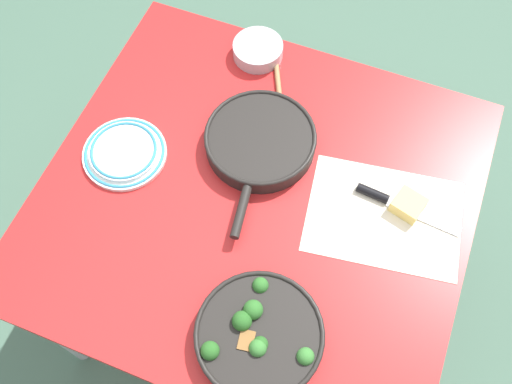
# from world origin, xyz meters

# --- Properties ---
(ground_plane) EXTENTS (14.00, 14.00, 0.00)m
(ground_plane) POSITION_xyz_m (0.00, 0.00, 0.00)
(ground_plane) COLOR #476B56
(dining_table_red) EXTENTS (1.09, 1.03, 0.77)m
(dining_table_red) POSITION_xyz_m (0.00, 0.00, 0.69)
(dining_table_red) COLOR red
(dining_table_red) RESTS_ON ground_plane
(skillet_broccoli) EXTENTS (0.34, 0.34, 0.07)m
(skillet_broccoli) POSITION_xyz_m (-0.14, 0.34, 0.80)
(skillet_broccoli) COLOR black
(skillet_broccoli) RESTS_ON dining_table_red
(skillet_eggs) EXTENTS (0.30, 0.44, 0.05)m
(skillet_eggs) POSITION_xyz_m (0.04, -0.14, 0.80)
(skillet_eggs) COLOR black
(skillet_eggs) RESTS_ON dining_table_red
(wooden_spoon) EXTENTS (0.18, 0.35, 0.02)m
(wooden_spoon) POSITION_xyz_m (0.05, -0.31, 0.78)
(wooden_spoon) COLOR #A87A4C
(wooden_spoon) RESTS_ON dining_table_red
(parchment_sheet) EXTENTS (0.42, 0.33, 0.00)m
(parchment_sheet) POSITION_xyz_m (-0.32, -0.06, 0.77)
(parchment_sheet) COLOR silver
(parchment_sheet) RESTS_ON dining_table_red
(grater_knife) EXTENTS (0.28, 0.05, 0.02)m
(grater_knife) POSITION_xyz_m (-0.33, -0.10, 0.78)
(grater_knife) COLOR silver
(grater_knife) RESTS_ON dining_table_red
(cheese_block) EXTENTS (0.09, 0.09, 0.04)m
(cheese_block) POSITION_xyz_m (-0.37, -0.11, 0.79)
(cheese_block) COLOR #EACC66
(cheese_block) RESTS_ON dining_table_red
(dinner_plate_stack) EXTENTS (0.22, 0.22, 0.03)m
(dinner_plate_stack) POSITION_xyz_m (0.37, 0.01, 0.78)
(dinner_plate_stack) COLOR white
(dinner_plate_stack) RESTS_ON dining_table_red
(prep_bowl_steel) EXTENTS (0.15, 0.15, 0.04)m
(prep_bowl_steel) POSITION_xyz_m (0.16, -0.43, 0.79)
(prep_bowl_steel) COLOR #B7B7BC
(prep_bowl_steel) RESTS_ON dining_table_red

